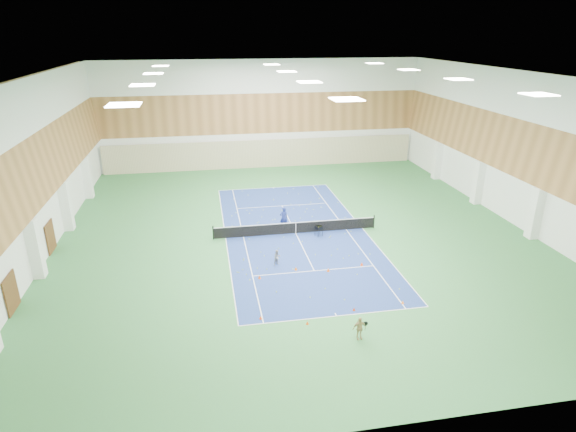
{
  "coord_description": "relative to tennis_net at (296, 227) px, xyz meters",
  "views": [
    {
      "loc": [
        -6.75,
        -34.04,
        14.97
      ],
      "look_at": [
        -0.84,
        -1.24,
        2.0
      ],
      "focal_mm": 30.0,
      "sensor_mm": 36.0,
      "label": 1
    }
  ],
  "objects": [
    {
      "name": "cone_base_d",
      "position": [
        4.16,
        -11.3,
        -0.45
      ],
      "size": [
        0.18,
        0.18,
        0.2
      ],
      "primitive_type": "cone",
      "color": "orange",
      "rests_on": "ground"
    },
    {
      "name": "back_curtain",
      "position": [
        0.0,
        19.75,
        1.05
      ],
      "size": [
        35.4,
        0.16,
        3.2
      ],
      "primitive_type": "cube",
      "color": "#C6B793",
      "rests_on": "ground"
    },
    {
      "name": "cone_svc_c",
      "position": [
        0.9,
        -6.63,
        -0.43
      ],
      "size": [
        0.23,
        0.23,
        0.25
      ],
      "primitive_type": "cone",
      "color": "#FD560D",
      "rests_on": "ground"
    },
    {
      "name": "ceiling_light_grid",
      "position": [
        0.0,
        0.0,
        11.37
      ],
      "size": [
        21.4,
        25.4,
        0.06
      ],
      "primitive_type": null,
      "color": "white",
      "rests_on": "room_shell"
    },
    {
      "name": "tennis_balls_scatter",
      "position": [
        0.0,
        0.0,
        -0.5
      ],
      "size": [
        10.57,
        22.77,
        0.07
      ],
      "primitive_type": null,
      "color": "#C4E827",
      "rests_on": "ground"
    },
    {
      "name": "door_left_b",
      "position": [
        -17.92,
        0.0,
        0.55
      ],
      "size": [
        0.08,
        1.8,
        2.2
      ],
      "primitive_type": "cube",
      "color": "#593319",
      "rests_on": "ground"
    },
    {
      "name": "child_apron",
      "position": [
        0.57,
        -14.11,
        0.09
      ],
      "size": [
        0.78,
        0.39,
        1.27
      ],
      "primitive_type": "imported",
      "rotation": [
        0.0,
        0.0,
        0.12
      ],
      "color": "tan",
      "rests_on": "ground"
    },
    {
      "name": "tennis_net",
      "position": [
        0.0,
        0.0,
        0.0
      ],
      "size": [
        12.8,
        0.1,
        1.1
      ],
      "primitive_type": null,
      "color": "black",
      "rests_on": "ground"
    },
    {
      "name": "ball_cart",
      "position": [
        1.65,
        -0.8,
        -0.12
      ],
      "size": [
        0.65,
        0.65,
        0.86
      ],
      "primitive_type": null,
      "rotation": [
        0.0,
        0.0,
        0.4
      ],
      "color": "black",
      "rests_on": "ground"
    },
    {
      "name": "cone_base_b",
      "position": [
        -1.77,
        -12.36,
        -0.45
      ],
      "size": [
        0.17,
        0.17,
        0.19
      ],
      "primitive_type": "cone",
      "color": "#FF570D",
      "rests_on": "ground"
    },
    {
      "name": "ground",
      "position": [
        0.0,
        0.0,
        -0.55
      ],
      "size": [
        40.0,
        40.0,
        0.0
      ],
      "primitive_type": "plane",
      "color": "#307039",
      "rests_on": "ground"
    },
    {
      "name": "wood_cladding",
      "position": [
        0.0,
        0.0,
        7.45
      ],
      "size": [
        36.0,
        40.0,
        8.0
      ],
      "primitive_type": null,
      "color": "#9F6B3B",
      "rests_on": "room_shell"
    },
    {
      "name": "child_court",
      "position": [
        -2.27,
        -5.07,
        0.01
      ],
      "size": [
        0.68,
        0.64,
        1.11
      ],
      "primitive_type": "imported",
      "rotation": [
        0.0,
        0.0,
        0.55
      ],
      "color": "gray",
      "rests_on": "ground"
    },
    {
      "name": "cone_svc_d",
      "position": [
        3.36,
        -6.2,
        -0.43
      ],
      "size": [
        0.22,
        0.22,
        0.24
      ],
      "primitive_type": "cone",
      "color": "#FF470D",
      "rests_on": "ground"
    },
    {
      "name": "court_surface",
      "position": [
        0.0,
        0.0,
        -0.55
      ],
      "size": [
        10.97,
        23.77,
        0.01
      ],
      "primitive_type": "cube",
      "color": "navy",
      "rests_on": "ground"
    },
    {
      "name": "coach",
      "position": [
        -0.76,
        1.17,
        0.36
      ],
      "size": [
        0.72,
        0.52,
        1.83
      ],
      "primitive_type": "imported",
      "rotation": [
        0.0,
        0.0,
        3.26
      ],
      "color": "navy",
      "rests_on": "ground"
    },
    {
      "name": "cone_base_c",
      "position": [
        1.14,
        -11.5,
        -0.45
      ],
      "size": [
        0.18,
        0.18,
        0.19
      ],
      "primitive_type": "cone",
      "color": "red",
      "rests_on": "ground"
    },
    {
      "name": "cone_svc_a",
      "position": [
        -3.71,
        -6.79,
        -0.43
      ],
      "size": [
        0.22,
        0.22,
        0.24
      ],
      "primitive_type": "cone",
      "color": "#F24B0C",
      "rests_on": "ground"
    },
    {
      "name": "room_shell",
      "position": [
        0.0,
        0.0,
        5.45
      ],
      "size": [
        36.0,
        40.0,
        12.0
      ],
      "primitive_type": null,
      "color": "white",
      "rests_on": "ground"
    },
    {
      "name": "cone_svc_b",
      "position": [
        -1.18,
        -6.05,
        -0.43
      ],
      "size": [
        0.21,
        0.21,
        0.24
      ],
      "primitive_type": "cone",
      "color": "orange",
      "rests_on": "ground"
    },
    {
      "name": "cone_base_a",
      "position": [
        -4.22,
        -11.41,
        -0.45
      ],
      "size": [
        0.19,
        0.19,
        0.21
      ],
      "primitive_type": "cone",
      "color": "#FC460D",
      "rests_on": "ground"
    },
    {
      "name": "door_left_a",
      "position": [
        -17.92,
        -8.0,
        0.55
      ],
      "size": [
        0.08,
        1.8,
        2.2
      ],
      "primitive_type": "cube",
      "color": "#593319",
      "rests_on": "ground"
    }
  ]
}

